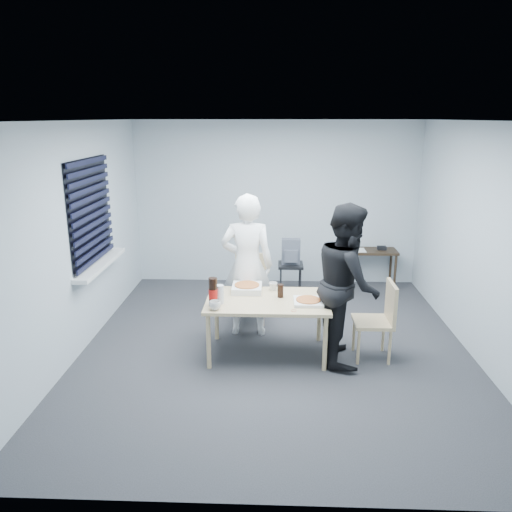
{
  "coord_description": "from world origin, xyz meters",
  "views": [
    {
      "loc": [
        -0.02,
        -5.41,
        2.64
      ],
      "look_at": [
        -0.23,
        0.1,
        1.1
      ],
      "focal_mm": 35.0,
      "sensor_mm": 36.0,
      "label": 1
    }
  ],
  "objects_px": {
    "person_black": "(347,284)",
    "chair_right": "(381,315)",
    "soda_bottle": "(213,292)",
    "stool": "(290,271)",
    "mug_b": "(273,286)",
    "backpack": "(291,252)",
    "dining_table": "(267,304)",
    "mug_a": "(215,305)",
    "side_table": "(368,255)",
    "person_white": "(247,265)",
    "chair_far": "(251,283)"
  },
  "relations": [
    {
      "from": "chair_right",
      "to": "soda_bottle",
      "type": "bearing_deg",
      "value": -174.97
    },
    {
      "from": "person_white",
      "to": "backpack",
      "type": "xyz_separation_m",
      "value": [
        0.58,
        1.33,
        -0.18
      ]
    },
    {
      "from": "chair_right",
      "to": "person_black",
      "type": "relative_size",
      "value": 0.5
    },
    {
      "from": "mug_b",
      "to": "backpack",
      "type": "bearing_deg",
      "value": 80.93
    },
    {
      "from": "chair_right",
      "to": "person_black",
      "type": "height_order",
      "value": "person_black"
    },
    {
      "from": "stool",
      "to": "mug_a",
      "type": "xyz_separation_m",
      "value": [
        -0.87,
        -2.26,
        0.31
      ]
    },
    {
      "from": "chair_far",
      "to": "chair_right",
      "type": "xyz_separation_m",
      "value": [
        1.5,
        -1.08,
        0.0
      ]
    },
    {
      "from": "side_table",
      "to": "backpack",
      "type": "xyz_separation_m",
      "value": [
        -1.24,
        -0.53,
        0.17
      ]
    },
    {
      "from": "person_black",
      "to": "mug_a",
      "type": "xyz_separation_m",
      "value": [
        -1.42,
        -0.27,
        -0.17
      ]
    },
    {
      "from": "dining_table",
      "to": "chair_far",
      "type": "bearing_deg",
      "value": 102.94
    },
    {
      "from": "person_black",
      "to": "soda_bottle",
      "type": "height_order",
      "value": "person_black"
    },
    {
      "from": "mug_b",
      "to": "chair_right",
      "type": "bearing_deg",
      "value": -16.91
    },
    {
      "from": "person_black",
      "to": "backpack",
      "type": "height_order",
      "value": "person_black"
    },
    {
      "from": "person_white",
      "to": "backpack",
      "type": "bearing_deg",
      "value": -113.5
    },
    {
      "from": "person_black",
      "to": "backpack",
      "type": "relative_size",
      "value": 4.62
    },
    {
      "from": "chair_right",
      "to": "soda_bottle",
      "type": "relative_size",
      "value": 2.84
    },
    {
      "from": "dining_table",
      "to": "soda_bottle",
      "type": "relative_size",
      "value": 4.36
    },
    {
      "from": "mug_b",
      "to": "soda_bottle",
      "type": "distance_m",
      "value": 0.84
    },
    {
      "from": "side_table",
      "to": "soda_bottle",
      "type": "bearing_deg",
      "value": -128.84
    },
    {
      "from": "dining_table",
      "to": "chair_far",
      "type": "distance_m",
      "value": 1.06
    },
    {
      "from": "stool",
      "to": "soda_bottle",
      "type": "relative_size",
      "value": 1.64
    },
    {
      "from": "chair_right",
      "to": "mug_a",
      "type": "bearing_deg",
      "value": -171.1
    },
    {
      "from": "stool",
      "to": "backpack",
      "type": "height_order",
      "value": "backpack"
    },
    {
      "from": "mug_b",
      "to": "side_table",
      "type": "bearing_deg",
      "value": 54.96
    },
    {
      "from": "person_black",
      "to": "backpack",
      "type": "bearing_deg",
      "value": 15.64
    },
    {
      "from": "side_table",
      "to": "mug_a",
      "type": "bearing_deg",
      "value": -127.17
    },
    {
      "from": "chair_far",
      "to": "person_white",
      "type": "relative_size",
      "value": 0.5
    },
    {
      "from": "person_white",
      "to": "backpack",
      "type": "distance_m",
      "value": 1.46
    },
    {
      "from": "side_table",
      "to": "mug_a",
      "type": "xyz_separation_m",
      "value": [
        -2.1,
        -2.77,
        0.19
      ]
    },
    {
      "from": "soda_bottle",
      "to": "dining_table",
      "type": "bearing_deg",
      "value": 19.91
    },
    {
      "from": "mug_b",
      "to": "chair_far",
      "type": "bearing_deg",
      "value": 112.71
    },
    {
      "from": "chair_far",
      "to": "mug_b",
      "type": "relative_size",
      "value": 8.9
    },
    {
      "from": "chair_far",
      "to": "dining_table",
      "type": "bearing_deg",
      "value": -77.06
    },
    {
      "from": "stool",
      "to": "person_white",
      "type": "bearing_deg",
      "value": -113.32
    },
    {
      "from": "person_white",
      "to": "person_black",
      "type": "relative_size",
      "value": 1.0
    },
    {
      "from": "backpack",
      "to": "mug_a",
      "type": "height_order",
      "value": "backpack"
    },
    {
      "from": "mug_a",
      "to": "chair_far",
      "type": "bearing_deg",
      "value": 77.04
    },
    {
      "from": "person_white",
      "to": "mug_b",
      "type": "bearing_deg",
      "value": 139.88
    },
    {
      "from": "stool",
      "to": "side_table",
      "type": "bearing_deg",
      "value": 22.73
    },
    {
      "from": "stool",
      "to": "soda_bottle",
      "type": "distance_m",
      "value": 2.35
    },
    {
      "from": "stool",
      "to": "backpack",
      "type": "distance_m",
      "value": 0.3
    },
    {
      "from": "chair_far",
      "to": "person_white",
      "type": "distance_m",
      "value": 0.58
    },
    {
      "from": "side_table",
      "to": "mug_b",
      "type": "relative_size",
      "value": 9.09
    },
    {
      "from": "person_black",
      "to": "side_table",
      "type": "height_order",
      "value": "person_black"
    },
    {
      "from": "mug_a",
      "to": "backpack",
      "type": "bearing_deg",
      "value": 68.86
    },
    {
      "from": "side_table",
      "to": "soda_bottle",
      "type": "relative_size",
      "value": 2.91
    },
    {
      "from": "chair_far",
      "to": "soda_bottle",
      "type": "relative_size",
      "value": 2.84
    },
    {
      "from": "person_black",
      "to": "chair_right",
      "type": "bearing_deg",
      "value": -87.76
    },
    {
      "from": "dining_table",
      "to": "side_table",
      "type": "xyz_separation_m",
      "value": [
        1.55,
        2.44,
        -0.08
      ]
    },
    {
      "from": "chair_far",
      "to": "stool",
      "type": "relative_size",
      "value": 1.73
    }
  ]
}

